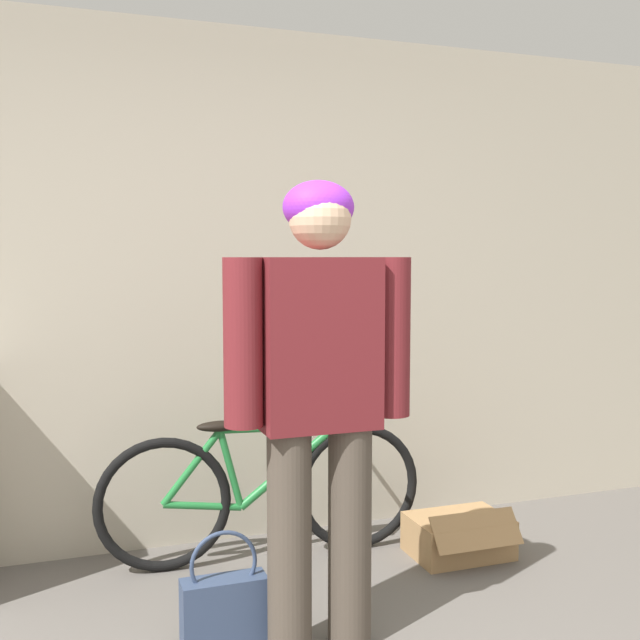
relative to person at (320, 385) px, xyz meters
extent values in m
cube|color=#B7AD99|center=(-0.33, 1.21, 0.30)|extent=(8.00, 0.06, 2.60)
cube|color=white|center=(0.22, 1.18, -0.65)|extent=(0.08, 0.01, 0.12)
cylinder|color=#4C4238|center=(-0.12, 0.00, -0.58)|extent=(0.16, 0.16, 0.83)
cylinder|color=#4C4238|center=(0.12, 0.00, -0.58)|extent=(0.16, 0.16, 0.83)
cube|color=maroon|center=(0.00, 0.00, 0.15)|extent=(0.43, 0.19, 0.63)
cylinder|color=maroon|center=(-0.28, 0.00, 0.17)|extent=(0.14, 0.14, 0.59)
cylinder|color=maroon|center=(0.28, 0.00, 0.17)|extent=(0.14, 0.14, 0.59)
sphere|color=#DBB28E|center=(0.00, 0.00, 0.60)|extent=(0.23, 0.23, 0.23)
ellipsoid|color=purple|center=(0.00, 0.02, 0.64)|extent=(0.26, 0.24, 0.19)
torus|color=black|center=(-0.46, 0.88, -0.68)|extent=(0.63, 0.08, 0.63)
torus|color=black|center=(0.49, 0.84, -0.68)|extent=(0.63, 0.08, 0.63)
cylinder|color=#237A38|center=(-0.28, 0.88, -0.70)|extent=(0.37, 0.05, 0.08)
cylinder|color=#237A38|center=(-0.33, 0.88, -0.51)|extent=(0.30, 0.05, 0.35)
cylinder|color=#237A38|center=(-0.14, 0.87, -0.54)|extent=(0.13, 0.04, 0.39)
cylinder|color=#237A38|center=(0.14, 0.86, -0.55)|extent=(0.50, 0.06, 0.40)
cylinder|color=#237A38|center=(0.09, 0.86, -0.36)|extent=(0.57, 0.06, 0.05)
cylinder|color=#237A38|center=(0.44, 0.84, -0.52)|extent=(0.15, 0.04, 0.33)
cylinder|color=#237A38|center=(0.40, 0.84, -0.33)|extent=(0.07, 0.04, 0.08)
cylinder|color=#237A38|center=(0.42, 0.84, -0.30)|extent=(0.05, 0.46, 0.02)
ellipsoid|color=black|center=(-0.19, 0.87, -0.33)|extent=(0.22, 0.09, 0.05)
cube|color=#334260|center=(-0.33, 0.14, -0.87)|extent=(0.32, 0.12, 0.26)
torus|color=#334260|center=(-0.33, 0.14, -0.68)|extent=(0.26, 0.02, 0.26)
cube|color=#A87F51|center=(0.93, 0.60, -0.90)|extent=(0.47, 0.33, 0.19)
cube|color=#A87F51|center=(0.93, 0.43, -0.82)|extent=(0.45, 0.12, 0.15)
camera|label=1|loc=(-0.88, -2.54, 0.47)|focal=42.00mm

